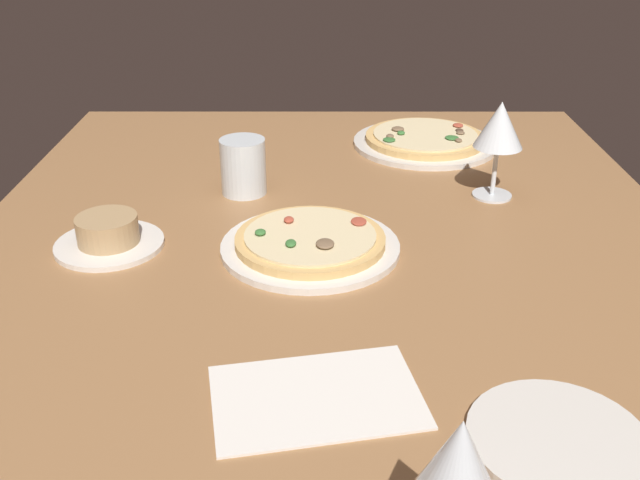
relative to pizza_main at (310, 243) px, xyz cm
name	(u,v)px	position (x,y,z in cm)	size (l,w,h in cm)	color
dining_table	(330,281)	(-5.50, -2.85, -3.17)	(150.00, 110.00, 4.00)	#996B42
pizza_main	(310,243)	(0.00, 0.00, 0.00)	(26.10, 26.10, 3.40)	silver
pizza_side	(425,140)	(45.80, -22.52, 0.00)	(28.72, 28.72, 3.29)	silver
ramekin_on_saucer	(108,235)	(0.98, 29.52, 0.72)	(15.85, 15.85, 4.83)	silver
wine_glass_far	(499,128)	(19.90, -30.67, 10.93)	(8.09, 8.09, 16.46)	silver
wine_glass_near	(457,479)	(-57.18, -10.79, 10.95)	(8.21, 8.21, 17.23)	silver
water_glass	(243,169)	(21.54, 11.62, 3.13)	(7.71, 7.71, 9.53)	silver
side_plate	(558,440)	(-40.36, -24.36, -0.72)	(17.59, 17.59, 0.90)	silver
paper_menu	(316,397)	(-33.57, -1.09, -1.02)	(14.31, 21.69, 0.30)	white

